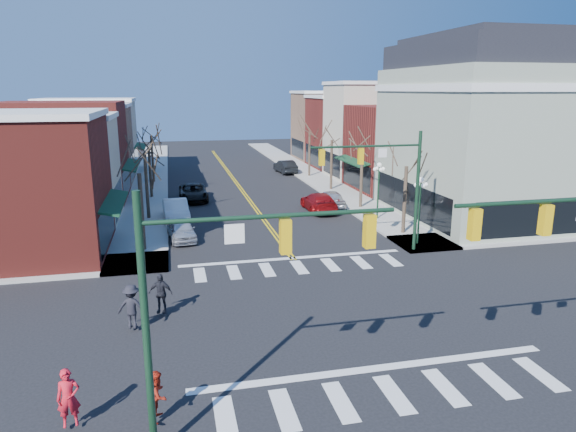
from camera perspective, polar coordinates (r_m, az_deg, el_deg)
ground at (r=22.77m, az=5.15°, el=-10.80°), size 160.00×160.00×0.00m
sidewalk_left at (r=40.79m, az=-15.64°, el=0.02°), size 3.50×70.00×0.15m
sidewalk_right at (r=43.52m, az=8.01°, el=1.26°), size 3.50×70.00×0.15m
bldg_left_brick_a at (r=33.08m, az=-28.42°, el=2.66°), size 10.00×8.50×8.00m
bldg_left_stucco_a at (r=40.54m, az=-25.60°, el=4.39°), size 10.00×7.00×7.50m
bldg_left_brick_b at (r=48.25m, az=-23.68°, el=6.50°), size 10.00×9.00×8.50m
bldg_left_tan at (r=56.37m, az=-22.16°, el=7.18°), size 10.00×7.50×7.80m
bldg_left_stucco_b at (r=63.98m, az=-21.13°, el=8.13°), size 10.00×8.00×8.20m
bldg_right_brick_a at (r=50.76m, az=13.03°, el=7.33°), size 10.00×8.50×8.00m
bldg_right_stucco at (r=57.70m, az=9.72°, el=9.23°), size 10.00×7.00×10.00m
bldg_right_brick_b at (r=64.73m, az=7.13°, el=9.14°), size 10.00×8.00×8.50m
bldg_right_tan at (r=72.26m, az=4.95°, el=9.87°), size 10.00×8.00×9.00m
victorian_corner at (r=41.29m, az=21.35°, el=9.02°), size 12.25×14.25×13.30m
traffic_mast_near_left at (r=13.17m, az=-7.67°, el=-7.51°), size 6.60×0.28×7.20m
traffic_mast_far_right at (r=30.00m, az=11.10°, el=4.46°), size 6.60×0.28×7.20m
lamppost_corner at (r=32.43m, az=14.47°, el=1.84°), size 0.36×0.36×4.33m
lamppost_midblock at (r=38.21m, az=10.03°, el=3.84°), size 0.36×0.36×4.33m
tree_left_a at (r=31.50m, az=-15.93°, el=0.30°), size 0.24×0.24×4.76m
tree_left_b at (r=39.29m, az=-15.42°, el=3.17°), size 0.24×0.24×5.04m
tree_left_c at (r=47.22m, az=-15.05°, el=4.62°), size 0.24×0.24×4.55m
tree_left_d at (r=55.11m, az=-14.82°, el=6.09°), size 0.24×0.24×4.90m
tree_right_a at (r=34.84m, az=12.83°, el=1.65°), size 0.24×0.24×4.62m
tree_right_b at (r=42.00m, az=8.16°, el=4.29°), size 0.24×0.24×5.18m
tree_right_c at (r=49.48m, az=4.84°, el=5.62°), size 0.24×0.24×4.83m
tree_right_d at (r=57.07m, az=2.39°, el=6.82°), size 0.24×0.24×4.97m
car_left_near at (r=33.87m, az=-11.76°, el=-1.49°), size 2.02×4.14×1.36m
car_left_mid at (r=38.58m, az=-12.35°, el=0.55°), size 2.01×4.98×1.61m
car_left_far at (r=45.70m, az=-10.49°, el=2.59°), size 2.39×5.18×1.44m
car_right_near at (r=41.04m, az=3.45°, el=1.56°), size 2.13×5.15×1.49m
car_right_mid at (r=42.25m, az=4.73°, el=1.90°), size 1.98×4.46×1.49m
car_right_far at (r=59.93m, az=-0.30°, el=5.51°), size 2.08×4.75×1.52m
pedestrian_red_a at (r=16.56m, az=-23.21°, el=-18.08°), size 0.69×0.51×1.74m
pedestrian_red_b at (r=16.13m, az=-14.28°, el=-18.72°), size 0.75×0.86×1.52m
pedestrian_dark_a at (r=22.82m, az=-13.98°, el=-8.32°), size 1.10×0.70×1.74m
pedestrian_dark_b at (r=21.71m, az=-16.96°, el=-9.60°), size 1.30×0.92×1.82m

